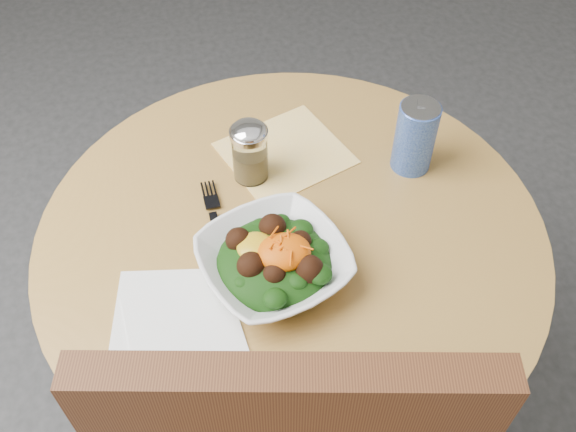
% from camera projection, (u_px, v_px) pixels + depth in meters
% --- Properties ---
extents(ground, '(6.00, 6.00, 0.00)m').
position_uv_depth(ground, '(290.00, 408.00, 1.70)').
color(ground, '#2C2C2E').
rests_on(ground, ground).
extents(table, '(0.90, 0.90, 0.75)m').
position_uv_depth(table, '(291.00, 292.00, 1.28)').
color(table, black).
rests_on(table, ground).
extents(cloth_napkin, '(0.28, 0.27, 0.00)m').
position_uv_depth(cloth_napkin, '(285.00, 153.00, 1.25)').
color(cloth_napkin, '#FFAD0D').
rests_on(cloth_napkin, table).
extents(paper_napkins, '(0.22, 0.23, 0.00)m').
position_uv_depth(paper_napkins, '(176.00, 322.00, 1.01)').
color(paper_napkins, white).
rests_on(paper_napkins, table).
extents(salad_bowl, '(0.30, 0.30, 0.09)m').
position_uv_depth(salad_bowl, '(274.00, 261.00, 1.04)').
color(salad_bowl, silver).
rests_on(salad_bowl, table).
extents(fork, '(0.03, 0.21, 0.00)m').
position_uv_depth(fork, '(215.00, 221.00, 1.13)').
color(fork, black).
rests_on(fork, table).
extents(spice_shaker, '(0.07, 0.07, 0.13)m').
position_uv_depth(spice_shaker, '(250.00, 152.00, 1.17)').
color(spice_shaker, silver).
rests_on(spice_shaker, table).
extents(beverage_can, '(0.08, 0.08, 0.15)m').
position_uv_depth(beverage_can, '(415.00, 137.00, 1.18)').
color(beverage_can, navy).
rests_on(beverage_can, table).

